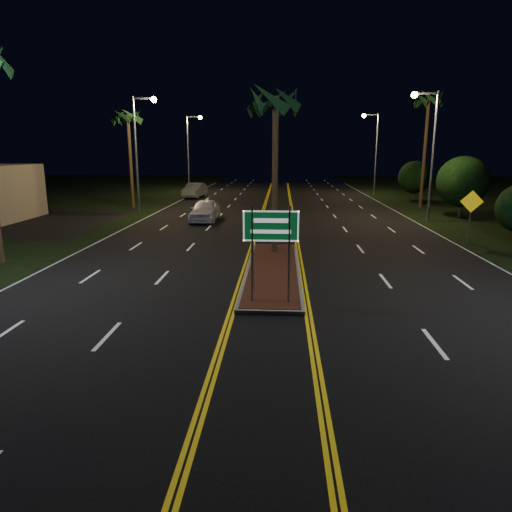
# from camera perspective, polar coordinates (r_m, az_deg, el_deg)

# --- Properties ---
(ground) EXTENTS (120.00, 120.00, 0.00)m
(ground) POSITION_cam_1_polar(r_m,az_deg,el_deg) (12.74, 1.47, -10.41)
(ground) COLOR black
(ground) RESTS_ON ground
(median_island) EXTENTS (2.25, 10.25, 0.17)m
(median_island) POSITION_cam_1_polar(r_m,az_deg,el_deg) (19.34, 2.11, -1.85)
(median_island) COLOR gray
(median_island) RESTS_ON ground
(highway_sign) EXTENTS (1.80, 0.08, 3.20)m
(highway_sign) POSITION_cam_1_polar(r_m,az_deg,el_deg) (14.72, 1.86, 2.62)
(highway_sign) COLOR gray
(highway_sign) RESTS_ON ground
(streetlight_left_mid) EXTENTS (1.91, 0.44, 9.00)m
(streetlight_left_mid) POSITION_cam_1_polar(r_m,az_deg,el_deg) (37.32, -14.26, 13.66)
(streetlight_left_mid) COLOR gray
(streetlight_left_mid) RESTS_ON ground
(streetlight_left_far) EXTENTS (1.91, 0.44, 9.00)m
(streetlight_left_far) POSITION_cam_1_polar(r_m,az_deg,el_deg) (56.74, -8.15, 13.63)
(streetlight_left_far) COLOR gray
(streetlight_left_far) RESTS_ON ground
(streetlight_right_mid) EXTENTS (1.91, 0.44, 9.00)m
(streetlight_right_mid) POSITION_cam_1_polar(r_m,az_deg,el_deg) (35.21, 20.76, 13.27)
(streetlight_right_mid) COLOR gray
(streetlight_right_mid) RESTS_ON ground
(streetlight_right_far) EXTENTS (1.91, 0.44, 9.00)m
(streetlight_right_far) POSITION_cam_1_polar(r_m,az_deg,el_deg) (54.65, 14.45, 13.38)
(streetlight_right_far) COLOR gray
(streetlight_right_far) RESTS_ON ground
(palm_median) EXTENTS (2.40, 2.40, 8.30)m
(palm_median) POSITION_cam_1_polar(r_m,az_deg,el_deg) (22.28, 2.47, 18.78)
(palm_median) COLOR #382819
(palm_median) RESTS_ON ground
(palm_left_far) EXTENTS (2.40, 2.40, 8.80)m
(palm_left_far) POSITION_cam_1_polar(r_m,az_deg,el_deg) (41.87, -15.73, 16.35)
(palm_left_far) COLOR #382819
(palm_left_far) RESTS_ON ground
(palm_right_far) EXTENTS (2.40, 2.40, 10.30)m
(palm_right_far) POSITION_cam_1_polar(r_m,az_deg,el_deg) (43.69, 20.80, 17.69)
(palm_right_far) COLOR #382819
(palm_right_far) RESTS_ON ground
(shrub_mid) EXTENTS (3.78, 3.78, 4.62)m
(shrub_mid) POSITION_cam_1_polar(r_m,az_deg,el_deg) (38.28, 24.40, 8.48)
(shrub_mid) COLOR #382819
(shrub_mid) RESTS_ON ground
(shrub_far) EXTENTS (3.24, 3.24, 3.96)m
(shrub_far) POSITION_cam_1_polar(r_m,az_deg,el_deg) (49.62, 19.21, 9.28)
(shrub_far) COLOR #382819
(shrub_far) RESTS_ON ground
(car_near) EXTENTS (2.40, 5.50, 1.83)m
(car_near) POSITION_cam_1_polar(r_m,az_deg,el_deg) (33.47, -6.39, 5.93)
(car_near) COLOR white
(car_near) RESTS_ON ground
(car_far) EXTENTS (2.88, 5.58, 1.79)m
(car_far) POSITION_cam_1_polar(r_m,az_deg,el_deg) (50.34, -7.69, 8.29)
(car_far) COLOR #AAAFB4
(car_far) RESTS_ON ground
(warning_sign) EXTENTS (1.21, 0.19, 2.91)m
(warning_sign) POSITION_cam_1_polar(r_m,az_deg,el_deg) (27.96, 25.29, 5.42)
(warning_sign) COLOR gray
(warning_sign) RESTS_ON ground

